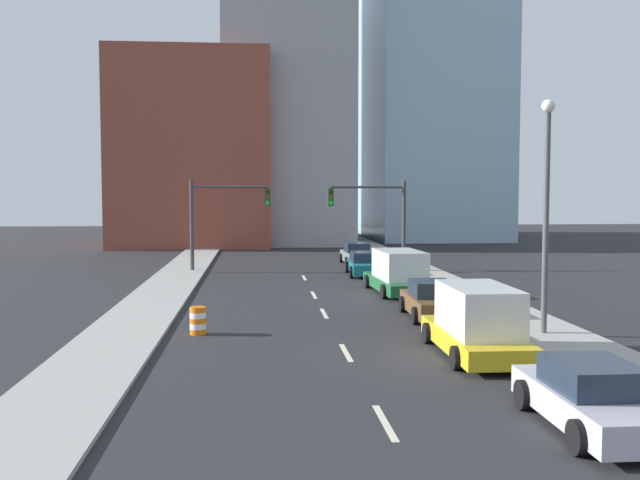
# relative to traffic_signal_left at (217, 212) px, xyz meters

# --- Properties ---
(sidewalk_left) EXTENTS (2.80, 90.56, 0.12)m
(sidewalk_left) POSITION_rel_traffic_signal_left_xyz_m (-2.09, 7.37, -3.63)
(sidewalk_left) COLOR #9E9B93
(sidewalk_left) RESTS_ON ground
(sidewalk_right) EXTENTS (2.80, 90.56, 0.12)m
(sidewalk_right) POSITION_rel_traffic_signal_left_xyz_m (12.35, 7.37, -3.63)
(sidewalk_right) COLOR #9E9B93
(sidewalk_right) RESTS_ON ground
(lane_stripe_at_9m) EXTENTS (0.16, 2.40, 0.01)m
(lane_stripe_at_9m) POSITION_rel_traffic_signal_left_xyz_m (5.13, -29.39, -3.69)
(lane_stripe_at_9m) COLOR beige
(lane_stripe_at_9m) RESTS_ON ground
(lane_stripe_at_15m) EXTENTS (0.16, 2.40, 0.01)m
(lane_stripe_at_15m) POSITION_rel_traffic_signal_left_xyz_m (5.13, -22.78, -3.69)
(lane_stripe_at_15m) COLOR beige
(lane_stripe_at_15m) RESTS_ON ground
(lane_stripe_at_22m) EXTENTS (0.16, 2.40, 0.01)m
(lane_stripe_at_22m) POSITION_rel_traffic_signal_left_xyz_m (5.13, -15.73, -3.69)
(lane_stripe_at_22m) COLOR beige
(lane_stripe_at_22m) RESTS_ON ground
(lane_stripe_at_27m) EXTENTS (0.16, 2.40, 0.01)m
(lane_stripe_at_27m) POSITION_rel_traffic_signal_left_xyz_m (5.13, -10.52, -3.69)
(lane_stripe_at_27m) COLOR beige
(lane_stripe_at_27m) RESTS_ON ground
(lane_stripe_at_34m) EXTENTS (0.16, 2.40, 0.01)m
(lane_stripe_at_34m) POSITION_rel_traffic_signal_left_xyz_m (5.13, -3.67, -3.69)
(lane_stripe_at_34m) COLOR beige
(lane_stripe_at_34m) RESTS_ON ground
(building_brick_left) EXTENTS (14.00, 16.00, 17.30)m
(building_brick_left) POSITION_rel_traffic_signal_left_xyz_m (-3.37, 24.64, 4.96)
(building_brick_left) COLOR brown
(building_brick_left) RESTS_ON ground
(building_office_center) EXTENTS (12.00, 20.00, 28.30)m
(building_office_center) POSITION_rel_traffic_signal_left_xyz_m (5.39, 28.64, 10.46)
(building_office_center) COLOR #99999E
(building_office_center) RESTS_ON ground
(building_glass_right) EXTENTS (13.00, 20.00, 40.16)m
(building_glass_right) POSITION_rel_traffic_signal_left_xyz_m (21.06, 32.64, 16.39)
(building_glass_right) COLOR #99B7CC
(building_glass_right) RESTS_ON ground
(traffic_signal_left) EXTENTS (4.91, 0.35, 5.59)m
(traffic_signal_left) POSITION_rel_traffic_signal_left_xyz_m (0.00, 0.00, 0.00)
(traffic_signal_left) COLOR #38383D
(traffic_signal_left) RESTS_ON ground
(traffic_signal_right) EXTENTS (4.91, 0.35, 5.59)m
(traffic_signal_right) POSITION_rel_traffic_signal_left_xyz_m (10.13, 0.00, 0.00)
(traffic_signal_right) COLOR #38383D
(traffic_signal_right) RESTS_ON ground
(traffic_barrel) EXTENTS (0.56, 0.56, 0.95)m
(traffic_barrel) POSITION_rel_traffic_signal_left_xyz_m (0.43, -19.55, -3.21)
(traffic_barrel) COLOR orange
(traffic_barrel) RESTS_ON ground
(street_lamp) EXTENTS (0.44, 0.44, 7.93)m
(street_lamp) POSITION_rel_traffic_signal_left_xyz_m (12.10, -20.90, 0.93)
(street_lamp) COLOR #4C4C51
(street_lamp) RESTS_ON ground
(sedan_silver) EXTENTS (2.09, 4.51, 1.40)m
(sedan_silver) POSITION_rel_traffic_signal_left_xyz_m (9.27, -30.16, -3.05)
(sedan_silver) COLOR #B2B2BC
(sedan_silver) RESTS_ON ground
(box_truck_yellow) EXTENTS (2.37, 5.58, 2.12)m
(box_truck_yellow) POSITION_rel_traffic_signal_left_xyz_m (8.93, -23.59, -2.69)
(box_truck_yellow) COLOR gold
(box_truck_yellow) RESTS_ON ground
(sedan_brown) EXTENTS (2.09, 4.41, 1.44)m
(sedan_brown) POSITION_rel_traffic_signal_left_xyz_m (9.19, -17.06, -3.03)
(sedan_brown) COLOR brown
(sedan_brown) RESTS_ON ground
(box_truck_green) EXTENTS (2.69, 6.15, 2.08)m
(box_truck_green) POSITION_rel_traffic_signal_left_xyz_m (9.26, -10.29, -2.70)
(box_truck_green) COLOR #1E6033
(box_truck_green) RESTS_ON ground
(sedan_teal) EXTENTS (2.30, 4.81, 1.37)m
(sedan_teal) POSITION_rel_traffic_signal_left_xyz_m (8.82, -2.66, -3.05)
(sedan_teal) COLOR #196B75
(sedan_teal) RESTS_ON ground
(sedan_gray) EXTENTS (2.07, 4.38, 1.45)m
(sedan_gray) POSITION_rel_traffic_signal_left_xyz_m (9.21, 3.82, -3.03)
(sedan_gray) COLOR slate
(sedan_gray) RESTS_ON ground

